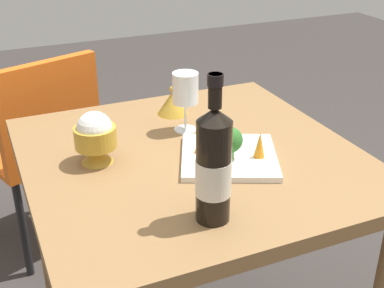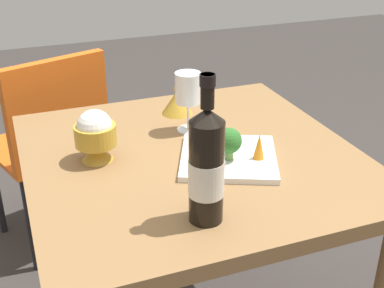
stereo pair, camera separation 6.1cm
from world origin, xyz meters
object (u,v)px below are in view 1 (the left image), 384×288
at_px(carrot_garnish_left, 201,143).
at_px(carrot_garnish_right, 260,145).
at_px(chair_near_window, 44,137).
at_px(wine_glass, 185,90).
at_px(serving_plate, 229,157).
at_px(wine_bottle, 214,166).
at_px(broccoli_floret, 230,141).
at_px(rice_bowl, 95,136).
at_px(rice_bowl_lid, 173,102).

height_order(carrot_garnish_left, carrot_garnish_right, carrot_garnish_right).
height_order(chair_near_window, wine_glass, wine_glass).
distance_m(wine_glass, carrot_garnish_right, 0.29).
xyz_separation_m(serving_plate, carrot_garnish_right, (0.07, -0.04, 0.04)).
bearing_deg(wine_bottle, serving_plate, 55.45).
bearing_deg(carrot_garnish_right, chair_near_window, 117.87).
bearing_deg(carrot_garnish_left, wine_bottle, -109.11).
xyz_separation_m(serving_plate, broccoli_floret, (-0.01, -0.02, 0.06)).
xyz_separation_m(wine_bottle, carrot_garnish_right, (0.22, 0.19, -0.08)).
height_order(chair_near_window, broccoli_floret, chair_near_window).
height_order(serving_plate, broccoli_floret, broccoli_floret).
height_order(wine_glass, carrot_garnish_right, wine_glass).
height_order(wine_glass, rice_bowl, wine_glass).
xyz_separation_m(wine_bottle, wine_glass, (0.12, 0.45, -0.00)).
bearing_deg(rice_bowl, wine_glass, 17.15).
distance_m(rice_bowl, serving_plate, 0.36).
distance_m(rice_bowl_lid, broccoli_floret, 0.37).
bearing_deg(broccoli_floret, rice_bowl_lid, 91.94).
bearing_deg(wine_bottle, broccoli_floret, 54.83).
bearing_deg(broccoli_floret, wine_bottle, -125.17).
bearing_deg(carrot_garnish_right, wine_glass, 110.69).
distance_m(wine_bottle, broccoli_floret, 0.27).
xyz_separation_m(carrot_garnish_left, carrot_garnish_right, (0.13, -0.08, 0.01)).
bearing_deg(wine_glass, carrot_garnish_left, -99.92).
height_order(rice_bowl_lid, carrot_garnish_left, rice_bowl_lid).
relative_size(wine_bottle, carrot_garnish_right, 4.74).
bearing_deg(rice_bowl_lid, rice_bowl, -143.58).
relative_size(serving_plate, carrot_garnish_left, 6.18).
distance_m(serving_plate, carrot_garnish_right, 0.09).
bearing_deg(carrot_garnish_left, chair_near_window, 112.64).
xyz_separation_m(wine_bottle, broccoli_floret, (0.15, 0.21, -0.07)).
height_order(serving_plate, carrot_garnish_right, carrot_garnish_right).
bearing_deg(chair_near_window, serving_plate, -84.15).
distance_m(rice_bowl, carrot_garnish_right, 0.43).
relative_size(serving_plate, carrot_garnish_right, 4.72).
xyz_separation_m(broccoli_floret, carrot_garnish_left, (-0.06, 0.06, -0.02)).
height_order(wine_glass, broccoli_floret, wine_glass).
height_order(wine_bottle, carrot_garnish_right, wine_bottle).
bearing_deg(chair_near_window, wine_bottle, -97.43).
bearing_deg(wine_glass, chair_near_window, 120.82).
height_order(wine_bottle, wine_glass, wine_bottle).
distance_m(wine_bottle, carrot_garnish_left, 0.30).
bearing_deg(wine_glass, broccoli_floret, -84.03).
height_order(wine_glass, serving_plate, wine_glass).
bearing_deg(carrot_garnish_left, carrot_garnish_right, -33.18).
distance_m(rice_bowl, carrot_garnish_left, 0.28).
height_order(serving_plate, carrot_garnish_left, carrot_garnish_left).
xyz_separation_m(rice_bowl_lid, broccoli_floret, (0.01, -0.37, 0.03)).
bearing_deg(carrot_garnish_left, rice_bowl_lid, 82.11).
height_order(rice_bowl_lid, serving_plate, rice_bowl_lid).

